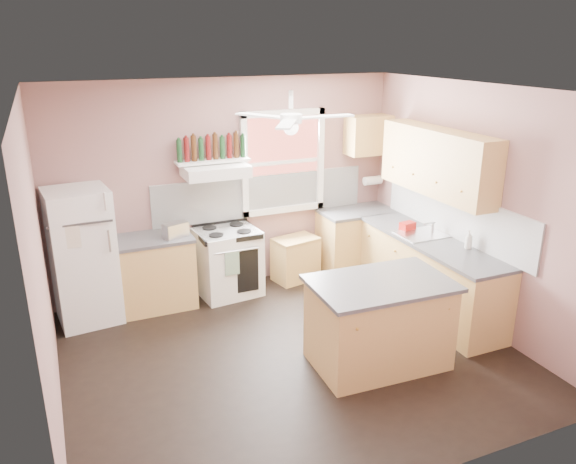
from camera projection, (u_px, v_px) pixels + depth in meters
name	position (u px, v px, depth m)	size (l,w,h in m)	color
floor	(291.00, 354.00, 5.89)	(4.50, 4.50, 0.00)	black
ceiling	(291.00, 90.00, 5.01)	(4.50, 4.50, 0.00)	white
wall_back	(228.00, 185.00, 7.21)	(4.50, 0.05, 2.70)	#89615C
wall_right	(476.00, 206.00, 6.30)	(0.05, 4.00, 2.70)	#89615C
wall_left	(37.00, 269.00, 4.60)	(0.05, 4.00, 2.70)	#89615C
backsplash_back	(262.00, 196.00, 7.40)	(2.90, 0.03, 0.55)	white
backsplash_right	(454.00, 214.00, 6.61)	(0.03, 2.60, 0.55)	white
window_view	(283.00, 162.00, 7.37)	(1.00, 0.02, 1.20)	brown
window_frame	(283.00, 162.00, 7.34)	(1.16, 0.07, 1.36)	white
refrigerator	(83.00, 257.00, 6.38)	(0.67, 0.65, 1.58)	white
base_cabinet_left	(155.00, 273.00, 6.83)	(0.90, 0.60, 0.86)	tan
counter_left	(152.00, 239.00, 6.68)	(0.92, 0.62, 0.04)	#454548
toaster	(176.00, 230.00, 6.64)	(0.28, 0.16, 0.18)	silver
stove	(228.00, 262.00, 7.17)	(0.74, 0.64, 0.86)	white
range_hood	(216.00, 171.00, 6.79)	(0.78, 0.50, 0.14)	white
bottle_shelf	(212.00, 161.00, 6.86)	(0.90, 0.26, 0.03)	white
cart	(296.00, 260.00, 7.63)	(0.58, 0.39, 0.58)	tan
base_cabinet_corner	(356.00, 242.00, 7.88)	(1.00, 0.60, 0.86)	tan
base_cabinet_right	(429.00, 276.00, 6.74)	(0.60, 2.20, 0.86)	tan
counter_corner	(357.00, 211.00, 7.73)	(1.02, 0.62, 0.04)	#454548
counter_right	(431.00, 241.00, 6.59)	(0.62, 2.22, 0.04)	#454548
sink	(421.00, 235.00, 6.76)	(0.55, 0.45, 0.03)	silver
faucet	(433.00, 227.00, 6.80)	(0.03, 0.03, 0.14)	silver
upper_cabinet_right	(437.00, 162.00, 6.52)	(0.33, 1.80, 0.76)	tan
upper_cabinet_corner	(368.00, 135.00, 7.59)	(0.60, 0.33, 0.52)	tan
paper_towel	(373.00, 180.00, 7.87)	(0.12, 0.12, 0.26)	white
island	(379.00, 325.00, 5.61)	(1.29, 0.82, 0.86)	tan
island_top	(381.00, 283.00, 5.46)	(1.37, 0.89, 0.04)	#454548
ceiling_fan_hub	(291.00, 119.00, 5.09)	(0.20, 0.20, 0.08)	white
soap_bottle	(469.00, 240.00, 6.27)	(0.08, 0.08, 0.22)	silver
red_caddy	(408.00, 226.00, 6.91)	(0.18, 0.12, 0.10)	#AB150E
wine_bottles	(212.00, 148.00, 6.81)	(0.86, 0.06, 0.31)	#143819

